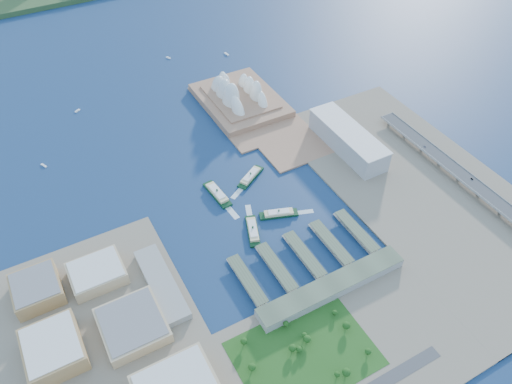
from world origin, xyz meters
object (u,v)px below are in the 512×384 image
car_c (425,146)px  car_b (472,179)px  ferry_a (217,192)px  ferry_c (253,229)px  ferry_d (279,213)px  ferry_b (251,175)px  opera_house (240,88)px  toaster_building (348,139)px

car_c → car_b: bearing=-85.0°
ferry_a → car_b: (338.84, -165.12, 9.80)m
ferry_c → ferry_d: 48.27m
ferry_b → car_b: 328.34m
ferry_a → ferry_b: bearing=4.1°
opera_house → ferry_b: bearing=-113.0°
ferry_d → toaster_building: bearing=-47.4°
ferry_a → ferry_b: 61.64m
toaster_building → ferry_c: bearing=-159.1°
toaster_building → ferry_a: 230.36m
opera_house → ferry_d: size_ratio=3.30×
ferry_d → opera_house: bearing=2.8°
toaster_building → car_b: toaster_building is taller
ferry_c → ferry_d: bearing=-147.4°
opera_house → ferry_a: bearing=-125.6°
car_b → car_c: car_b is taller
ferry_b → car_c: size_ratio=12.36×
opera_house → ferry_b: size_ratio=3.22×
opera_house → ferry_d: (-81.15, -273.42, -26.84)m
toaster_building → ferry_d: (-171.15, -73.42, -15.34)m
opera_house → car_b: bearing=-61.1°
ferry_d → car_c: (272.15, 4.67, 10.35)m
opera_house → car_c: (191.00, -268.75, -16.49)m
ferry_c → car_b: size_ratio=13.38×
ferry_a → ferry_b: ferry_a is taller
ferry_b → ferry_c: 109.50m
opera_house → car_b: 412.00m
ferry_b → opera_house: bearing=126.2°
ferry_c → car_c: size_ratio=12.50×
car_c → ferry_a: bearing=167.5°
ferry_d → car_b: bearing=-87.9°
toaster_building → ferry_c: 234.28m
toaster_building → car_c: (101.00, -68.75, -4.99)m
opera_house → ferry_c: size_ratio=3.18×
ferry_b → ferry_d: bearing=-32.2°
ferry_b → ferry_a: bearing=-112.0°
toaster_building → car_b: size_ratio=36.65×
car_c → opera_house: bearing=125.4°
car_b → toaster_building: bearing=124.2°
opera_house → toaster_building: (90.00, -200.00, -11.50)m
opera_house → ferry_a: (-139.84, -195.26, -26.25)m
ferry_b → car_c: bearing=42.2°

